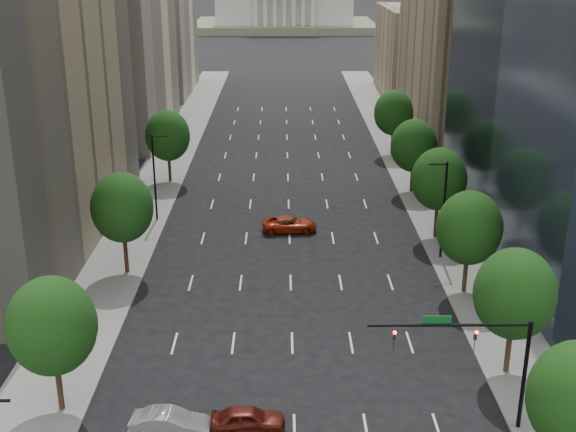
{
  "coord_description": "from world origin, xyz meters",
  "views": [
    {
      "loc": [
        -0.64,
        -6.07,
        26.38
      ],
      "look_at": [
        -0.26,
        44.29,
        8.0
      ],
      "focal_mm": 46.19,
      "sensor_mm": 36.0,
      "label": 1
    }
  ],
  "objects_px": {
    "capitol": "(284,3)",
    "car_red_far": "(290,224)",
    "traffic_signal": "(483,351)",
    "car_silver": "(170,423)",
    "car_maroon": "(248,419)"
  },
  "relations": [
    {
      "from": "capitol",
      "to": "car_maroon",
      "type": "bearing_deg",
      "value": -90.7
    },
    {
      "from": "capitol",
      "to": "car_maroon",
      "type": "relative_size",
      "value": 13.85
    },
    {
      "from": "traffic_signal",
      "to": "capitol",
      "type": "bearing_deg",
      "value": 92.74
    },
    {
      "from": "traffic_signal",
      "to": "car_red_far",
      "type": "height_order",
      "value": "traffic_signal"
    },
    {
      "from": "car_red_far",
      "to": "capitol",
      "type": "bearing_deg",
      "value": -3.7
    },
    {
      "from": "traffic_signal",
      "to": "car_maroon",
      "type": "bearing_deg",
      "value": -179.96
    },
    {
      "from": "traffic_signal",
      "to": "car_red_far",
      "type": "bearing_deg",
      "value": 108.27
    },
    {
      "from": "traffic_signal",
      "to": "car_red_far",
      "type": "distance_m",
      "value": 33.8
    },
    {
      "from": "traffic_signal",
      "to": "capitol",
      "type": "relative_size",
      "value": 0.15
    },
    {
      "from": "capitol",
      "to": "car_red_far",
      "type": "xyz_separation_m",
      "value": [
        0.02,
        -187.9,
        -7.84
      ]
    },
    {
      "from": "traffic_signal",
      "to": "car_silver",
      "type": "xyz_separation_m",
      "value": [
        -17.63,
        -0.4,
        -4.41
      ]
    },
    {
      "from": "car_maroon",
      "to": "traffic_signal",
      "type": "bearing_deg",
      "value": -92.35
    },
    {
      "from": "traffic_signal",
      "to": "car_silver",
      "type": "relative_size",
      "value": 1.98
    },
    {
      "from": "capitol",
      "to": "car_silver",
      "type": "height_order",
      "value": "capitol"
    },
    {
      "from": "capitol",
      "to": "car_maroon",
      "type": "distance_m",
      "value": 219.88
    }
  ]
}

